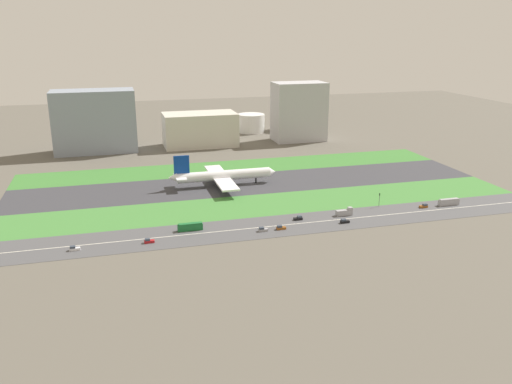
# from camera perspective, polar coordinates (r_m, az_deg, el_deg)

# --- Properties ---
(ground_plane) EXTENTS (800.00, 800.00, 0.00)m
(ground_plane) POSITION_cam_1_polar(r_m,az_deg,el_deg) (322.14, -0.63, 0.93)
(ground_plane) COLOR #5B564C
(runway) EXTENTS (280.00, 46.00, 0.10)m
(runway) POSITION_cam_1_polar(r_m,az_deg,el_deg) (322.12, -0.63, 0.93)
(runway) COLOR #38383D
(runway) RESTS_ON ground_plane
(grass_median_north) EXTENTS (280.00, 36.00, 0.10)m
(grass_median_north) POSITION_cam_1_polar(r_m,az_deg,el_deg) (360.50, -2.30, 2.70)
(grass_median_north) COLOR #3D7A33
(grass_median_north) RESTS_ON ground_plane
(grass_median_south) EXTENTS (280.00, 36.00, 0.10)m
(grass_median_south) POSITION_cam_1_polar(r_m,az_deg,el_deg) (284.49, 1.48, -1.30)
(grass_median_south) COLOR #427F38
(grass_median_south) RESTS_ON ground_plane
(highway) EXTENTS (280.00, 28.00, 0.10)m
(highway) POSITION_cam_1_polar(r_m,az_deg,el_deg) (255.83, 3.57, -3.50)
(highway) COLOR #4C4C4F
(highway) RESTS_ON ground_plane
(highway_centerline) EXTENTS (266.00, 0.50, 0.01)m
(highway_centerline) POSITION_cam_1_polar(r_m,az_deg,el_deg) (255.81, 3.57, -3.49)
(highway_centerline) COLOR silver
(highway_centerline) RESTS_ON highway
(airliner) EXTENTS (65.00, 56.00, 19.70)m
(airliner) POSITION_cam_1_polar(r_m,az_deg,el_deg) (316.56, -3.73, 1.77)
(airliner) COLOR white
(airliner) RESTS_ON runway
(car_4) EXTENTS (4.40, 1.80, 2.00)m
(car_4) POSITION_cam_1_polar(r_m,az_deg,el_deg) (260.63, 9.45, -3.10)
(car_4) COLOR black
(car_4) RESTS_ON highway
(car_5) EXTENTS (4.40, 1.80, 2.00)m
(car_5) POSITION_cam_1_polar(r_m,az_deg,el_deg) (292.19, 17.52, -1.44)
(car_5) COLOR brown
(car_5) RESTS_ON highway
(car_6) EXTENTS (4.40, 1.80, 2.00)m
(car_6) POSITION_cam_1_polar(r_m,az_deg,el_deg) (246.91, 0.72, -4.03)
(car_6) COLOR #99999E
(car_6) RESTS_ON highway
(car_0) EXTENTS (4.40, 1.80, 2.00)m
(car_0) POSITION_cam_1_polar(r_m,az_deg,el_deg) (238.73, -11.40, -5.16)
(car_0) COLOR #B2191E
(car_0) RESTS_ON highway
(bus_0) EXTENTS (11.60, 2.50, 3.50)m
(bus_0) POSITION_cam_1_polar(r_m,az_deg,el_deg) (249.45, -7.06, -3.72)
(bus_0) COLOR #19662D
(bus_0) RESTS_ON highway
(bus_1) EXTENTS (11.60, 2.50, 3.50)m
(bus_1) POSITION_cam_1_polar(r_m,az_deg,el_deg) (300.05, 19.92, -1.01)
(bus_1) COLOR #99999E
(bus_1) RESTS_ON highway
(truck_0) EXTENTS (8.40, 2.50, 4.00)m
(truck_0) POSITION_cam_1_polar(r_m,az_deg,el_deg) (270.73, 9.45, -2.16)
(truck_0) COLOR #99999E
(truck_0) RESTS_ON highway
(car_3) EXTENTS (4.40, 1.80, 2.00)m
(car_3) POSITION_cam_1_polar(r_m,az_deg,el_deg) (249.33, 2.66, -3.83)
(car_3) COLOR brown
(car_3) RESTS_ON highway
(car_2) EXTENTS (4.40, 1.80, 2.00)m
(car_2) POSITION_cam_1_polar(r_m,az_deg,el_deg) (261.99, 4.56, -2.81)
(car_2) COLOR black
(car_2) RESTS_ON highway
(car_1) EXTENTS (4.40, 1.80, 2.00)m
(car_1) POSITION_cam_1_polar(r_m,az_deg,el_deg) (239.15, -18.87, -5.74)
(car_1) COLOR silver
(car_1) RESTS_ON highway
(traffic_light) EXTENTS (0.36, 0.50, 7.20)m
(traffic_light) POSITION_cam_1_polar(r_m,az_deg,el_deg) (286.82, 13.06, -0.71)
(traffic_light) COLOR #4C4C51
(traffic_light) RESTS_ON highway
(terminal_building) EXTENTS (59.83, 27.41, 46.25)m
(terminal_building) POSITION_cam_1_polar(r_m,az_deg,el_deg) (418.55, -16.89, 7.24)
(terminal_building) COLOR gray
(terminal_building) RESTS_ON ground_plane
(hangar_building) EXTENTS (56.81, 30.32, 26.05)m
(hangar_building) POSITION_cam_1_polar(r_m,az_deg,el_deg) (425.63, -6.01, 6.66)
(hangar_building) COLOR beige
(hangar_building) RESTS_ON ground_plane
(office_tower) EXTENTS (42.13, 25.01, 47.63)m
(office_tower) POSITION_cam_1_polar(r_m,az_deg,el_deg) (444.59, 4.61, 8.56)
(office_tower) COLOR #B2B2B7
(office_tower) RESTS_ON ground_plane
(fuel_tank_west) EXTENTS (21.10, 21.10, 15.55)m
(fuel_tank_west) POSITION_cam_1_polar(r_m,az_deg,el_deg) (473.52, -4.57, 7.13)
(fuel_tank_west) COLOR silver
(fuel_tank_west) RESTS_ON ground_plane
(fuel_tank_centre) EXTENTS (24.00, 24.00, 16.20)m
(fuel_tank_centre) POSITION_cam_1_polar(r_m,az_deg,el_deg) (481.00, -0.52, 7.38)
(fuel_tank_centre) COLOR silver
(fuel_tank_centre) RESTS_ON ground_plane
(fuel_tank_east) EXTENTS (22.99, 22.99, 14.08)m
(fuel_tank_east) POSITION_cam_1_polar(r_m,az_deg,el_deg) (489.77, 2.95, 7.41)
(fuel_tank_east) COLOR silver
(fuel_tank_east) RESTS_ON ground_plane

